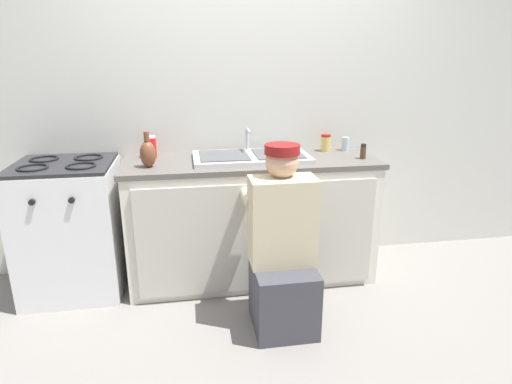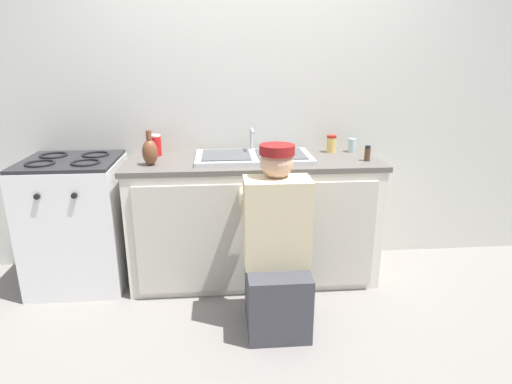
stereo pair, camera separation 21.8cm
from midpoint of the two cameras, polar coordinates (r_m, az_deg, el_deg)
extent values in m
plane|color=gray|center=(3.04, 2.27, -13.45)|extent=(12.00, 12.00, 0.00)
cube|color=silver|center=(3.27, 1.11, 11.98)|extent=(6.00, 0.10, 2.50)
cube|color=silver|center=(3.12, 1.69, -3.89)|extent=(1.72, 0.60, 0.85)
cube|color=beige|center=(2.82, -6.01, -6.45)|extent=(0.76, 0.02, 0.75)
cube|color=beige|center=(2.92, 10.53, -5.81)|extent=(0.76, 0.02, 0.75)
cube|color=#5B5651|center=(2.99, 1.76, 4.05)|extent=(1.76, 0.62, 0.04)
cube|color=silver|center=(2.98, 1.77, 4.66)|extent=(0.80, 0.44, 0.03)
cube|color=#4C4F51|center=(2.96, -1.89, 4.95)|extent=(0.33, 0.35, 0.01)
cube|color=#4C4F51|center=(3.01, 5.39, 5.07)|extent=(0.33, 0.35, 0.01)
cylinder|color=#B7BABF|center=(3.15, 1.38, 6.76)|extent=(0.02, 0.02, 0.18)
cylinder|color=#B7BABF|center=(3.06, 1.56, 8.14)|extent=(0.02, 0.16, 0.02)
cube|color=white|center=(3.23, -20.91, -4.05)|extent=(0.63, 0.60, 0.89)
cube|color=#262628|center=(3.10, -21.82, 3.81)|extent=(0.62, 0.59, 0.02)
torus|color=black|center=(3.03, -25.07, 3.46)|extent=(0.19, 0.19, 0.02)
torus|color=black|center=(2.94, -19.85, 3.71)|extent=(0.19, 0.19, 0.02)
torus|color=black|center=(3.25, -23.69, 4.50)|extent=(0.19, 0.19, 0.02)
torus|color=black|center=(3.17, -18.79, 4.75)|extent=(0.19, 0.19, 0.02)
cylinder|color=black|center=(2.89, -25.30, -0.58)|extent=(0.04, 0.02, 0.04)
cylinder|color=black|center=(2.82, -21.07, -0.48)|extent=(0.04, 0.02, 0.04)
cube|color=#3F3F47|center=(2.63, 5.27, -13.89)|extent=(0.36, 0.40, 0.40)
cube|color=beige|center=(2.48, 5.33, -4.04)|extent=(0.38, 0.22, 0.52)
sphere|color=tan|center=(2.41, 5.39, 3.97)|extent=(0.19, 0.19, 0.19)
cylinder|color=maroon|center=(2.39, 5.44, 5.63)|extent=(0.20, 0.20, 0.06)
cube|color=maroon|center=(2.48, 5.08, 5.61)|extent=(0.13, 0.09, 0.02)
cylinder|color=beige|center=(2.61, 0.94, -0.70)|extent=(0.08, 0.30, 0.08)
cylinder|color=beige|center=(2.66, 8.24, -0.50)|extent=(0.08, 0.30, 0.08)
cylinder|color=#513823|center=(3.06, 16.63, 4.78)|extent=(0.04, 0.04, 0.08)
cylinder|color=black|center=(3.05, 16.71, 5.74)|extent=(0.04, 0.04, 0.02)
cylinder|color=red|center=(3.14, -11.30, 6.02)|extent=(0.08, 0.08, 0.14)
cylinder|color=white|center=(3.13, -11.39, 7.38)|extent=(0.08, 0.08, 0.01)
cylinder|color=#ADC6CC|center=(3.31, 14.52, 6.04)|extent=(0.06, 0.06, 0.10)
ellipsoid|color=brown|center=(2.86, -11.84, 5.18)|extent=(0.10, 0.10, 0.17)
cylinder|color=brown|center=(2.84, -11.99, 7.44)|extent=(0.04, 0.04, 0.06)
cylinder|color=#DBB760|center=(3.26, 11.92, 6.13)|extent=(0.07, 0.07, 0.11)
cylinder|color=#B21E19|center=(3.25, 11.99, 7.24)|extent=(0.07, 0.07, 0.02)
camera|label=1|loc=(0.11, -87.80, 0.70)|focal=30.00mm
camera|label=2|loc=(0.11, 92.20, -0.70)|focal=30.00mm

